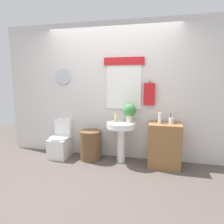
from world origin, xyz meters
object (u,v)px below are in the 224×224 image
potted_plant (130,111)px  lotion_bottle (160,118)px  wooden_cabinet (164,145)px  toothbrush_cup (171,120)px  toilet (62,142)px  soap_bottle (115,118)px  laundry_hamper (91,145)px  pedestal_sink (121,132)px

potted_plant → lotion_bottle: size_ratio=1.77×
wooden_cabinet → toothbrush_cup: 0.45m
toilet → toothbrush_cup: toothbrush_cup is taller
soap_bottle → lotion_bottle: (0.80, -0.09, 0.04)m
laundry_hamper → pedestal_sink: size_ratio=0.74×
toilet → soap_bottle: soap_bottle is taller
pedestal_sink → lotion_bottle: bearing=-3.4°
lotion_bottle → toothbrush_cup: lotion_bottle is taller
wooden_cabinet → soap_bottle: soap_bottle is taller
toilet → toothbrush_cup: size_ratio=4.09×
laundry_hamper → lotion_bottle: bearing=-1.8°
soap_bottle → potted_plant: size_ratio=0.44×
laundry_hamper → lotion_bottle: size_ratio=2.94×
toilet → pedestal_sink: bearing=-1.7°
pedestal_sink → potted_plant: (0.14, 0.06, 0.38)m
soap_bottle → toothbrush_cup: toothbrush_cup is taller
pedestal_sink → toilet: bearing=178.3°
pedestal_sink → toothbrush_cup: toothbrush_cup is taller
laundry_hamper → toothbrush_cup: (1.46, 0.02, 0.55)m
potted_plant → lotion_bottle: potted_plant is taller
soap_bottle → wooden_cabinet: bearing=-3.2°
toilet → soap_bottle: (1.11, 0.01, 0.55)m
laundry_hamper → soap_bottle: size_ratio=3.76×
pedestal_sink → wooden_cabinet: bearing=0.0°
wooden_cabinet → lotion_bottle: size_ratio=4.06×
wooden_cabinet → toothbrush_cup: bearing=11.8°
toilet → soap_bottle: 1.24m
laundry_hamper → lotion_bottle: 1.40m
wooden_cabinet → potted_plant: bearing=174.6°
lotion_bottle → toothbrush_cup: size_ratio=1.04×
soap_bottle → potted_plant: bearing=2.2°
toothbrush_cup → potted_plant: bearing=176.9°
toilet → laundry_hamper: size_ratio=1.34×
laundry_hamper → toothbrush_cup: 1.57m
wooden_cabinet → laundry_hamper: bearing=180.0°
laundry_hamper → pedestal_sink: bearing=0.0°
pedestal_sink → lotion_bottle: size_ratio=3.95×
pedestal_sink → soap_bottle: soap_bottle is taller
soap_bottle → toothbrush_cup: bearing=-1.7°
wooden_cabinet → potted_plant: 0.85m
laundry_hamper → wooden_cabinet: wooden_cabinet is taller
toilet → pedestal_sink: 1.26m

